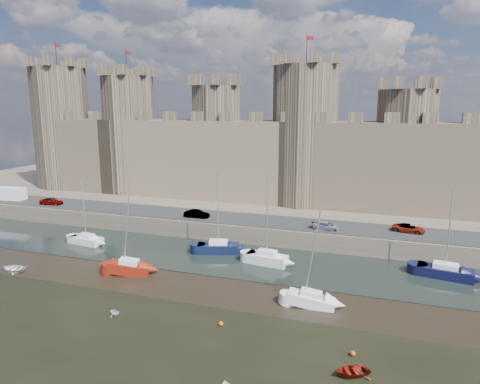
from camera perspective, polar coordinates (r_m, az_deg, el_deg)
The scene contains 21 objects.
ground at distance 34.24m, azimuth -11.49°, elevation -22.57°, with size 160.00×160.00×0.00m, color black.
water_channel at distance 53.99m, azimuth 1.43°, elevation -9.18°, with size 160.00×12.00×0.08m, color black.
quay at distance 87.45m, azimuth 8.40°, elevation -0.46°, with size 160.00×60.00×2.50m, color #4C443A.
road at distance 62.39m, azimuth 4.15°, elevation -3.94°, with size 160.00×7.00×0.10m, color black.
castle at distance 74.33m, azimuth 6.48°, elevation 5.65°, with size 108.50×11.00×29.00m.
car_0 at distance 79.21m, azimuth -23.85°, elevation -1.15°, with size 1.54×3.83×1.30m, color gray.
car_1 at distance 64.46m, azimuth -5.80°, elevation -2.94°, with size 1.33×3.80×1.25m, color gray.
car_2 at distance 59.21m, azimuth 11.48°, elevation -4.47°, with size 1.58×3.90×1.13m, color gray.
car_3 at distance 61.15m, azimuth 21.57°, elevation -4.53°, with size 1.91×4.15×1.15m, color gray.
van at distance 86.61m, azimuth -28.24°, elevation -0.22°, with size 5.17×2.07×2.26m, color silver.
sailboat_0 at distance 63.84m, azimuth -19.82°, elevation -5.95°, with size 4.99×2.40×9.01m.
sailboat_1 at distance 56.60m, azimuth -2.89°, elevation -7.35°, with size 5.77×3.60×10.80m.
sailboat_2 at distance 52.79m, azimuth 3.57°, elevation -8.75°, with size 5.27×2.63×10.90m.
sailboat_3 at distance 54.01m, azimuth 25.69°, elevation -9.50°, with size 6.16×3.29×10.26m.
sailboat_4 at distance 51.53m, azimuth -14.52°, elevation -9.68°, with size 5.11×3.11×11.18m.
sailboat_5 at distance 43.06m, azimuth 9.47°, elevation -13.91°, with size 4.63×2.03×9.78m.
dinghy_3 at distance 42.56m, azimuth -16.40°, elevation -15.16°, with size 1.02×0.63×1.19m, color silver.
dinghy_4 at distance 34.22m, azimuth 14.73°, elevation -22.18°, with size 1.96×0.57×2.74m, color maroon.
dinghy_6 at distance 57.30m, azimuth -27.98°, elevation -9.04°, with size 2.14×0.62×3.00m, color silver.
buoy_1 at distance 39.36m, azimuth -2.56°, elevation -17.14°, with size 0.42×0.42×0.42m, color #E5510A.
buoy_3 at distance 36.39m, azimuth 14.80°, elevation -20.10°, with size 0.43×0.43×0.43m, color #D23D09.
Camera 1 is at (14.80, -24.34, 18.99)m, focal length 32.00 mm.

